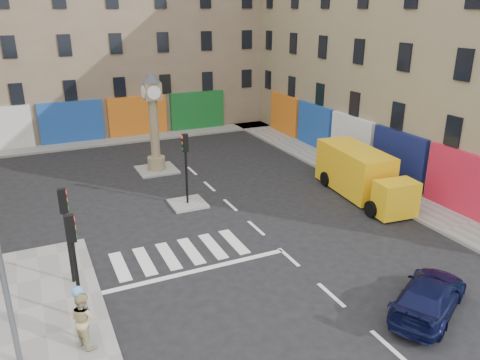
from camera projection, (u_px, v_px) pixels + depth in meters
ground at (302, 269)px, 18.51m from camera, size 120.00×120.00×0.00m
sidewalk_right at (334, 165)px, 30.43m from camera, size 2.60×30.00×0.15m
sidewalk_far at (103, 142)px, 35.79m from camera, size 32.00×2.40×0.15m
island_near at (188, 204)px, 24.50m from camera, size 1.80×1.80×0.12m
island_far at (157, 170)px, 29.61m from camera, size 2.40×2.40×0.12m
building_right at (423, 36)px, 30.17m from camera, size 10.00×30.00×16.00m
building_far at (80, 23)px, 37.80m from camera, size 32.00×10.00×17.00m
traffic_light_left_near at (73, 251)px, 14.49m from camera, size 0.28×0.22×3.70m
traffic_light_left_far at (65, 221)px, 16.53m from camera, size 0.28×0.22×3.70m
traffic_light_island at (186, 158)px, 23.63m from camera, size 0.28×0.22×3.70m
clock_pillar at (153, 116)px, 28.39m from camera, size 1.20×1.20×6.10m
navy_sedan at (429, 296)px, 15.69m from camera, size 4.58×3.58×1.24m
yellow_van at (361, 174)px, 25.32m from camera, size 2.86×7.02×2.49m
pedestrian_blue at (82, 314)px, 13.91m from camera, size 0.50×0.74×1.97m
pedestrian_tan at (84, 319)px, 13.84m from camera, size 0.99×1.07×1.78m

